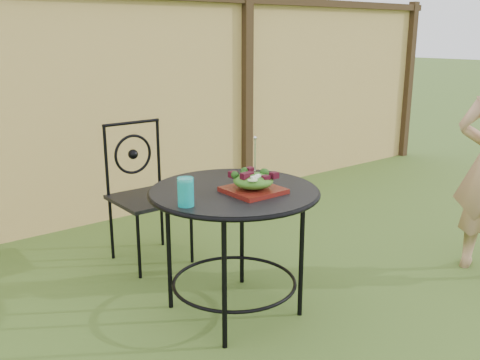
{
  "coord_description": "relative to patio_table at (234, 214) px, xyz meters",
  "views": [
    {
      "loc": [
        -1.95,
        -1.88,
        1.53
      ],
      "look_at": [
        -0.2,
        0.34,
        0.75
      ],
      "focal_mm": 40.0,
      "sensor_mm": 36.0,
      "label": 1
    }
  ],
  "objects": [
    {
      "name": "fork",
      "position": [
        0.05,
        -0.11,
        0.33
      ],
      "size": [
        0.01,
        0.01,
        0.18
      ],
      "primitive_type": "cylinder",
      "color": "silver",
      "rests_on": "salad"
    },
    {
      "name": "ground",
      "position": [
        0.28,
        -0.29,
        -0.59
      ],
      "size": [
        60.0,
        60.0,
        0.0
      ],
      "primitive_type": "plane",
      "color": "#2B4B18",
      "rests_on": "ground"
    },
    {
      "name": "patio_table",
      "position": [
        0.0,
        0.0,
        0.0
      ],
      "size": [
        0.92,
        0.92,
        0.72
      ],
      "color": "black",
      "rests_on": "ground"
    },
    {
      "name": "salad_plate",
      "position": [
        0.04,
        -0.11,
        0.15
      ],
      "size": [
        0.27,
        0.27,
        0.02
      ],
      "primitive_type": "cube",
      "color": "#4A0A0D",
      "rests_on": "patio_table"
    },
    {
      "name": "patio_chair",
      "position": [
        -0.02,
        0.97,
        -0.08
      ],
      "size": [
        0.46,
        0.46,
        0.95
      ],
      "color": "black",
      "rests_on": "ground"
    },
    {
      "name": "fence",
      "position": [
        0.28,
        1.9,
        0.36
      ],
      "size": [
        8.0,
        0.12,
        1.9
      ],
      "color": "#F1D277",
      "rests_on": "ground"
    },
    {
      "name": "drinking_glass",
      "position": [
        -0.36,
        -0.08,
        0.21
      ],
      "size": [
        0.08,
        0.08,
        0.14
      ],
      "primitive_type": "cylinder",
      "color": "#0EA6A9",
      "rests_on": "patio_table"
    },
    {
      "name": "salad",
      "position": [
        0.04,
        -0.11,
        0.2
      ],
      "size": [
        0.21,
        0.21,
        0.08
      ],
      "primitive_type": "ellipsoid",
      "color": "#235614",
      "rests_on": "salad_plate"
    }
  ]
}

